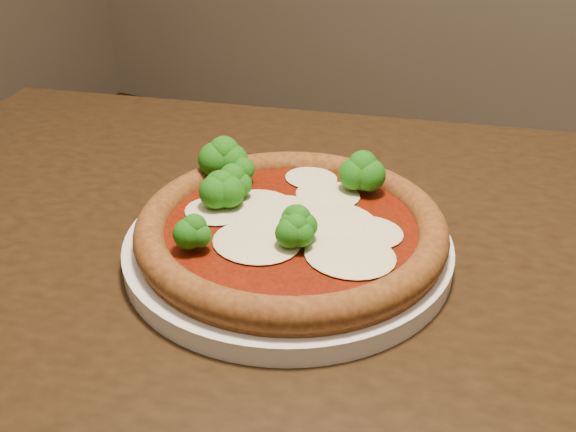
% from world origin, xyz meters
% --- Properties ---
extents(dining_table, '(1.25, 1.00, 0.75)m').
position_xyz_m(dining_table, '(0.01, 0.14, 0.64)').
color(dining_table, black).
rests_on(dining_table, floor).
extents(plate, '(0.29, 0.29, 0.02)m').
position_xyz_m(plate, '(-0.05, 0.14, 0.76)').
color(plate, silver).
rests_on(plate, dining_table).
extents(pizza, '(0.27, 0.27, 0.06)m').
position_xyz_m(pizza, '(-0.05, 0.14, 0.78)').
color(pizza, brown).
rests_on(pizza, plate).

